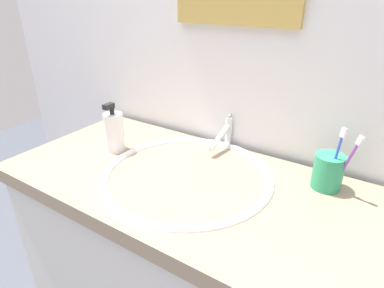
# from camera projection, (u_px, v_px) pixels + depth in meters

# --- Properties ---
(tiled_wall_back) EXTENTS (2.28, 0.04, 2.40)m
(tiled_wall_back) POSITION_uv_depth(u_px,v_px,m) (237.00, 50.00, 1.03)
(tiled_wall_back) COLOR silver
(tiled_wall_back) RESTS_ON ground
(vanity_counter) EXTENTS (1.08, 0.53, 0.88)m
(vanity_counter) POSITION_uv_depth(u_px,v_px,m) (185.00, 287.00, 1.13)
(vanity_counter) COLOR silver
(vanity_counter) RESTS_ON ground
(sink_basin) EXTENTS (0.50, 0.50, 0.12)m
(sink_basin) POSITION_uv_depth(u_px,v_px,m) (187.00, 188.00, 0.97)
(sink_basin) COLOR white
(sink_basin) RESTS_ON vanity_counter
(faucet) EXTENTS (0.02, 0.17, 0.11)m
(faucet) POSITION_uv_depth(u_px,v_px,m) (225.00, 133.00, 1.10)
(faucet) COLOR silver
(faucet) RESTS_ON sink_basin
(toothbrush_cup) EXTENTS (0.08, 0.08, 0.10)m
(toothbrush_cup) POSITION_uv_depth(u_px,v_px,m) (328.00, 172.00, 0.87)
(toothbrush_cup) COLOR #2D9966
(toothbrush_cup) RESTS_ON vanity_counter
(toothbrush_blue) EXTENTS (0.02, 0.02, 0.18)m
(toothbrush_blue) POSITION_uv_depth(u_px,v_px,m) (336.00, 155.00, 0.83)
(toothbrush_blue) COLOR blue
(toothbrush_blue) RESTS_ON toothbrush_cup
(toothbrush_purple) EXTENTS (0.05, 0.03, 0.17)m
(toothbrush_purple) POSITION_uv_depth(u_px,v_px,m) (349.00, 160.00, 0.82)
(toothbrush_purple) COLOR purple
(toothbrush_purple) RESTS_ON toothbrush_cup
(soap_dispenser) EXTENTS (0.06, 0.06, 0.17)m
(soap_dispenser) POSITION_uv_depth(u_px,v_px,m) (114.00, 132.00, 1.07)
(soap_dispenser) COLOR white
(soap_dispenser) RESTS_ON vanity_counter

